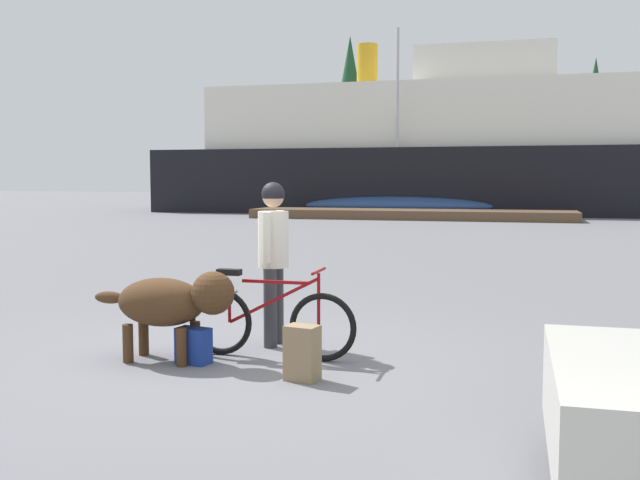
{
  "coord_description": "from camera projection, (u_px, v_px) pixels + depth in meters",
  "views": [
    {
      "loc": [
        2.58,
        -6.41,
        1.75
      ],
      "look_at": [
        0.3,
        2.01,
        1.01
      ],
      "focal_mm": 40.51,
      "sensor_mm": 36.0,
      "label": 1
    }
  ],
  "objects": [
    {
      "name": "person_cyclist",
      "position": [
        273.0,
        248.0,
        7.52
      ],
      "size": [
        0.32,
        0.53,
        1.71
      ],
      "color": "#333338",
      "rests_on": "ground_plane"
    },
    {
      "name": "pine_tree_far_left",
      "position": [
        350.0,
        100.0,
        56.46
      ],
      "size": [
        3.57,
        3.57,
        12.85
      ],
      "color": "#4C331E",
      "rests_on": "ground_plane"
    },
    {
      "name": "backpack",
      "position": [
        302.0,
        353.0,
        6.26
      ],
      "size": [
        0.31,
        0.25,
        0.48
      ],
      "primitive_type": "cube",
      "rotation": [
        0.0,
        0.0,
        -0.2
      ],
      "color": "#8C7251",
      "rests_on": "ground_plane"
    },
    {
      "name": "pine_tree_mid_back",
      "position": [
        594.0,
        116.0,
        54.6
      ],
      "size": [
        3.15,
        3.15,
        10.86
      ],
      "color": "#4C331E",
      "rests_on": "ground_plane"
    },
    {
      "name": "dog",
      "position": [
        172.0,
        302.0,
        6.88
      ],
      "size": [
        1.46,
        0.55,
        0.88
      ],
      "color": "#472D19",
      "rests_on": "ground_plane"
    },
    {
      "name": "pine_tree_center",
      "position": [
        488.0,
        115.0,
        53.98
      ],
      "size": [
        3.76,
        3.76,
        10.98
      ],
      "color": "#4C331E",
      "rests_on": "ground_plane"
    },
    {
      "name": "sailboat_moored",
      "position": [
        396.0,
        205.0,
        34.23
      ],
      "size": [
        8.99,
        2.52,
        8.75
      ],
      "color": "navy",
      "rests_on": "ground_plane"
    },
    {
      "name": "dock_pier",
      "position": [
        410.0,
        214.0,
        31.29
      ],
      "size": [
        13.89,
        2.65,
        0.4
      ],
      "primitive_type": "cube",
      "color": "brown",
      "rests_on": "ground_plane"
    },
    {
      "name": "handbag_pannier",
      "position": [
        194.0,
        346.0,
        6.83
      ],
      "size": [
        0.35,
        0.24,
        0.34
      ],
      "primitive_type": "cube",
      "rotation": [
        0.0,
        0.0,
        -0.21
      ],
      "color": "navy",
      "rests_on": "ground_plane"
    },
    {
      "name": "ground_plane",
      "position": [
        236.0,
        360.0,
        6.98
      ],
      "size": [
        160.0,
        160.0,
        0.0
      ],
      "primitive_type": "plane",
      "color": "slate"
    },
    {
      "name": "bicycle",
      "position": [
        269.0,
        321.0,
        7.03
      ],
      "size": [
        1.72,
        0.44,
        0.89
      ],
      "color": "black",
      "rests_on": "ground_plane"
    },
    {
      "name": "ferry_boat",
      "position": [
        432.0,
        152.0,
        37.68
      ],
      "size": [
        27.85,
        8.44,
        8.83
      ],
      "color": "black",
      "rests_on": "ground_plane"
    }
  ]
}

